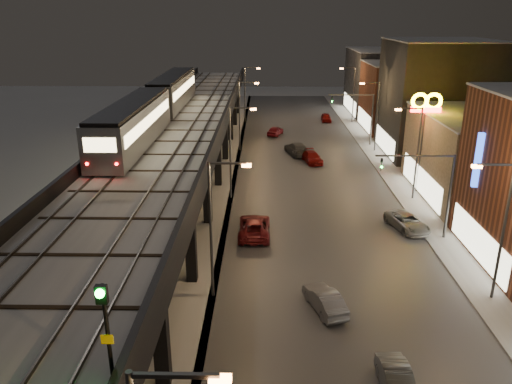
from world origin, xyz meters
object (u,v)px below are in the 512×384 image
object	(u,v)px
rail_signal	(104,313)
car_onc_white	(312,158)
subway_train	(157,104)
car_mid_silver	(254,227)
car_mid_dark	(297,149)
car_onc_red	(326,118)
car_onc_silver	(397,383)
car_far_white	(275,131)
car_near_white	(325,301)
car_onc_dark	(407,223)

from	to	relation	value
rail_signal	car_onc_white	xyz separation A→B (m)	(10.40, 45.82, -8.25)
subway_train	car_mid_silver	bearing A→B (deg)	-53.02
car_mid_dark	car_onc_red	bearing A→B (deg)	-120.56
car_mid_dark	car_onc_silver	world-z (taller)	car_mid_dark
subway_train	car_onc_white	distance (m)	19.98
rail_signal	car_onc_white	world-z (taller)	rail_signal
car_mid_dark	car_far_white	distance (m)	10.94
car_mid_silver	car_far_white	bearing A→B (deg)	-93.67
car_onc_red	car_mid_dark	bearing A→B (deg)	-104.77
car_near_white	car_mid_dark	world-z (taller)	car_mid_dark
car_far_white	car_onc_silver	bearing A→B (deg)	114.18
car_onc_dark	subway_train	bearing A→B (deg)	135.20
rail_signal	car_onc_silver	distance (m)	15.35
subway_train	car_mid_dark	distance (m)	20.33
car_far_white	car_onc_silver	world-z (taller)	car_far_white
car_onc_dark	car_onc_red	bearing A→B (deg)	75.34
car_far_white	car_onc_red	size ratio (longest dim) A/B	1.01
rail_signal	car_near_white	distance (m)	18.22
subway_train	car_onc_red	bearing A→B (deg)	56.24
subway_train	car_far_white	distance (m)	26.35
subway_train	car_onc_red	distance (m)	39.13
subway_train	rail_signal	xyz separation A→B (m)	(6.40, -38.31, 0.50)
car_onc_silver	car_onc_red	xyz separation A→B (m)	(3.94, 63.35, 0.02)
car_far_white	subway_train	bearing A→B (deg)	78.99
car_mid_silver	car_onc_dark	world-z (taller)	car_mid_silver
subway_train	car_onc_white	xyz separation A→B (m)	(16.80, 7.51, -7.76)
car_mid_silver	car_onc_white	world-z (taller)	car_mid_silver
subway_train	car_onc_red	size ratio (longest dim) A/B	9.53
car_onc_silver	car_onc_dark	size ratio (longest dim) A/B	0.83
rail_signal	car_mid_dark	distance (m)	50.89
rail_signal	car_onc_red	size ratio (longest dim) A/B	0.83
car_near_white	car_mid_silver	world-z (taller)	car_mid_silver
car_far_white	car_onc_silver	size ratio (longest dim) A/B	1.02
rail_signal	car_onc_silver	xyz separation A→B (m)	(10.98, 6.85, -8.26)
car_near_white	car_onc_dark	xyz separation A→B (m)	(8.24, 12.16, -0.02)
car_onc_silver	car_onc_white	world-z (taller)	car_onc_white
rail_signal	car_mid_silver	world-z (taller)	rail_signal
rail_signal	car_onc_red	bearing A→B (deg)	78.01
car_far_white	car_onc_dark	xyz separation A→B (m)	(10.36, -34.00, -0.02)
car_mid_dark	car_onc_dark	distance (m)	24.63
car_mid_silver	car_onc_dark	bearing A→B (deg)	-173.49
car_onc_white	car_onc_red	size ratio (longest dim) A/B	1.14
car_mid_silver	car_onc_dark	size ratio (longest dim) A/B	1.16
subway_train	rail_signal	bearing A→B (deg)	-80.52
car_onc_silver	rail_signal	bearing A→B (deg)	-149.23
car_onc_red	subway_train	bearing A→B (deg)	-122.05
car_mid_dark	car_onc_dark	world-z (taller)	car_mid_dark
subway_train	car_near_white	xyz separation A→B (m)	(14.75, -24.37, -7.74)
car_onc_white	car_onc_red	xyz separation A→B (m)	(4.51, 24.38, 0.02)
car_mid_silver	car_onc_red	world-z (taller)	car_mid_silver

